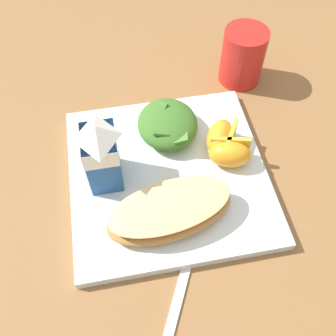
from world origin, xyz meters
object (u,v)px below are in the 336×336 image
at_px(cheesy_pizza_bread, 170,211).
at_px(orange_wedge_front, 230,154).
at_px(drinking_red_cup, 243,56).
at_px(green_salad_pile, 168,124).
at_px(milk_carton, 101,152).
at_px(white_plate, 168,175).
at_px(orange_wedge_middle, 221,137).

distance_m(cheesy_pizza_bread, orange_wedge_front, 0.12).
bearing_deg(cheesy_pizza_bread, drinking_red_cup, -33.95).
bearing_deg(green_salad_pile, orange_wedge_front, -132.64).
xyz_separation_m(green_salad_pile, drinking_red_cup, (0.11, -0.15, 0.01)).
bearing_deg(drinking_red_cup, milk_carton, 125.44).
height_order(white_plate, cheesy_pizza_bread, cheesy_pizza_bread).
distance_m(white_plate, green_salad_pile, 0.08).
bearing_deg(milk_carton, white_plate, -95.21).
xyz_separation_m(white_plate, orange_wedge_middle, (0.03, -0.08, 0.03)).
bearing_deg(cheesy_pizza_bread, orange_wedge_middle, -42.43).
relative_size(cheesy_pizza_bread, milk_carton, 1.64).
bearing_deg(orange_wedge_middle, cheesy_pizza_bread, 137.57).
bearing_deg(white_plate, orange_wedge_front, -89.37).
bearing_deg(orange_wedge_middle, white_plate, 111.25).
bearing_deg(orange_wedge_middle, green_salad_pile, 61.64).
distance_m(cheesy_pizza_bread, orange_wedge_middle, 0.14).
bearing_deg(orange_wedge_front, green_salad_pile, 47.36).
bearing_deg(milk_carton, green_salad_pile, -57.31).
relative_size(orange_wedge_front, orange_wedge_middle, 0.96).
bearing_deg(orange_wedge_front, cheesy_pizza_bread, 125.82).
height_order(white_plate, orange_wedge_front, orange_wedge_front).
relative_size(orange_wedge_front, drinking_red_cup, 0.70).
bearing_deg(drinking_red_cup, white_plate, 138.80).
relative_size(white_plate, cheesy_pizza_bread, 1.55).
xyz_separation_m(green_salad_pile, orange_wedge_front, (-0.07, -0.08, -0.00)).
height_order(orange_wedge_middle, drinking_red_cup, drinking_red_cup).
relative_size(orange_wedge_middle, drinking_red_cup, 0.73).
height_order(milk_carton, drinking_red_cup, milk_carton).
xyz_separation_m(white_plate, drinking_red_cup, (0.19, -0.16, 0.04)).
xyz_separation_m(white_plate, cheesy_pizza_bread, (-0.07, 0.01, 0.03)).
bearing_deg(cheesy_pizza_bread, orange_wedge_front, -54.18).
bearing_deg(drinking_red_cup, orange_wedge_middle, 153.07).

